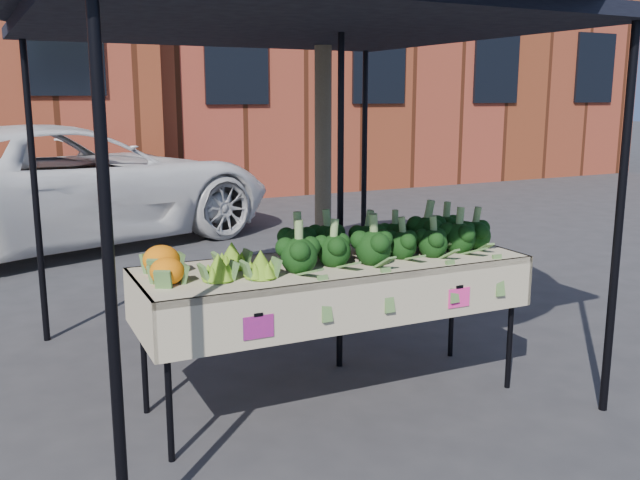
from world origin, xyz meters
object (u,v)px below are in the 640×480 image
(table, at_px, (335,332))
(street_tree, at_px, (323,77))
(vehicle, at_px, (53,22))
(canopy, at_px, (289,176))

(table, distance_m, street_tree, 2.37)
(table, height_order, street_tree, street_tree)
(table, relative_size, vehicle, 0.44)
(table, bearing_deg, canopy, 94.80)
(canopy, height_order, street_tree, street_tree)
(table, relative_size, street_tree, 0.59)
(vehicle, relative_size, street_tree, 1.36)
(canopy, distance_m, vehicle, 5.46)
(table, distance_m, canopy, 1.08)
(vehicle, bearing_deg, table, 170.18)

